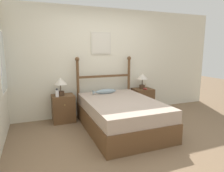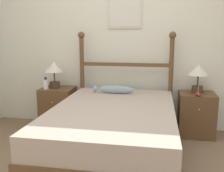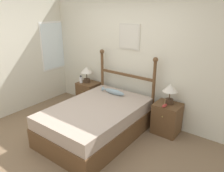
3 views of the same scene
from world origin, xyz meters
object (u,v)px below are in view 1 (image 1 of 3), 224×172
object	(u,v)px
table_lamp_left	(60,83)
model_boat	(145,89)
nightstand_left	(63,108)
bottle	(57,93)
table_lamp_right	(142,78)
fish_pillow	(105,91)
nightstand_right	(143,100)
bed	(121,115)

from	to	relation	value
table_lamp_left	model_boat	distance (m)	2.06
table_lamp_left	model_boat	bearing A→B (deg)	-3.68
nightstand_left	table_lamp_left	bearing A→B (deg)	-175.13
bottle	table_lamp_left	bearing A→B (deg)	48.19
nightstand_left	model_boat	bearing A→B (deg)	-3.85
table_lamp_right	fish_pillow	bearing A→B (deg)	-167.25
nightstand_right	bottle	xyz separation A→B (m)	(-2.14, -0.11, 0.38)
bed	nightstand_right	bearing A→B (deg)	41.27
nightstand_right	model_boat	bearing A→B (deg)	-95.03
nightstand_left	bed	bearing A→B (deg)	-41.27
bottle	model_boat	distance (m)	2.13
nightstand_right	model_boat	size ratio (longest dim) A/B	3.46
bottle	fish_pillow	bearing A→B (deg)	-6.05
bed	model_boat	world-z (taller)	model_boat
nightstand_right	nightstand_left	bearing A→B (deg)	180.00
table_lamp_left	bottle	distance (m)	0.24
bed	nightstand_right	size ratio (longest dim) A/B	3.37
nightstand_left	bottle	world-z (taller)	bottle
bed	table_lamp_right	xyz separation A→B (m)	(1.00, 0.92, 0.58)
table_lamp_left	model_boat	xyz separation A→B (m)	(2.04, -0.13, -0.25)
nightstand_right	table_lamp_left	xyz separation A→B (m)	(-2.05, -0.00, 0.57)
nightstand_left	table_lamp_left	size ratio (longest dim) A/B	1.53
nightstand_left	table_lamp_right	xyz separation A→B (m)	(2.01, 0.03, 0.57)
bed	fish_pillow	world-z (taller)	fish_pillow
bed	nightstand_right	xyz separation A→B (m)	(1.01, 0.88, 0.00)
model_boat	fish_pillow	bearing A→B (deg)	-175.73
bottle	fish_pillow	xyz separation A→B (m)	(1.03, -0.11, -0.03)
model_boat	nightstand_right	bearing A→B (deg)	84.97
bottle	model_boat	world-z (taller)	bottle
bed	table_lamp_left	size ratio (longest dim) A/B	5.17
nightstand_left	fish_pillow	bearing A→B (deg)	-13.60
nightstand_right	table_lamp_left	size ratio (longest dim) A/B	1.53
nightstand_left	nightstand_right	xyz separation A→B (m)	(2.01, 0.00, 0.00)
table_lamp_right	nightstand_left	bearing A→B (deg)	-179.02
bed	bottle	world-z (taller)	bottle
nightstand_left	fish_pillow	size ratio (longest dim) A/B	1.09
table_lamp_right	nightstand_right	bearing A→B (deg)	-85.67
table_lamp_left	bed	bearing A→B (deg)	-40.05
table_lamp_right	table_lamp_left	bearing A→B (deg)	-178.94
bed	fish_pillow	distance (m)	0.76
nightstand_left	table_lamp_left	world-z (taller)	table_lamp_left
bed	nightstand_left	xyz separation A→B (m)	(-1.01, 0.88, 0.00)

